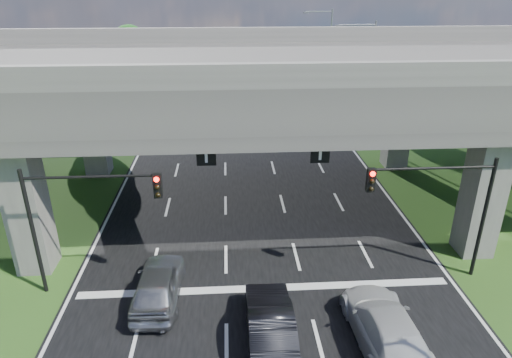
{
  "coord_description": "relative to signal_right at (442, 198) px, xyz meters",
  "views": [
    {
      "loc": [
        -1.53,
        -13.58,
        13.07
      ],
      "look_at": [
        -0.15,
        7.79,
        3.63
      ],
      "focal_mm": 32.0,
      "sensor_mm": 36.0,
      "label": 1
    }
  ],
  "objects": [
    {
      "name": "ground",
      "position": [
        -7.82,
        -3.94,
        -4.19
      ],
      "size": [
        160.0,
        160.0,
        0.0
      ],
      "primitive_type": "plane",
      "color": "#254014",
      "rests_on": "ground"
    },
    {
      "name": "road",
      "position": [
        -7.82,
        6.06,
        -4.17
      ],
      "size": [
        18.0,
        120.0,
        0.03
      ],
      "primitive_type": "cube",
      "color": "black",
      "rests_on": "ground"
    },
    {
      "name": "overpass",
      "position": [
        -7.82,
        8.06,
        3.73
      ],
      "size": [
        80.0,
        15.0,
        10.0
      ],
      "color": "#34322F",
      "rests_on": "ground"
    },
    {
      "name": "signal_right",
      "position": [
        0.0,
        0.0,
        0.0
      ],
      "size": [
        5.76,
        0.54,
        6.0
      ],
      "color": "black",
      "rests_on": "ground"
    },
    {
      "name": "signal_left",
      "position": [
        -15.65,
        0.0,
        0.0
      ],
      "size": [
        5.76,
        0.54,
        6.0
      ],
      "color": "black",
      "rests_on": "ground"
    },
    {
      "name": "streetlight_far",
      "position": [
        2.27,
        20.06,
        1.66
      ],
      "size": [
        3.38,
        0.25,
        10.0
      ],
      "color": "gray",
      "rests_on": "ground"
    },
    {
      "name": "streetlight_beyond",
      "position": [
        2.27,
        36.06,
        1.66
      ],
      "size": [
        3.38,
        0.25,
        10.0
      ],
      "color": "gray",
      "rests_on": "ground"
    },
    {
      "name": "tree_left_near",
      "position": [
        -21.78,
        22.06,
        0.63
      ],
      "size": [
        4.5,
        4.5,
        7.8
      ],
      "color": "black",
      "rests_on": "ground"
    },
    {
      "name": "tree_left_mid",
      "position": [
        -24.78,
        30.06,
        -0.01
      ],
      "size": [
        3.91,
        3.9,
        6.76
      ],
      "color": "black",
      "rests_on": "ground"
    },
    {
      "name": "tree_left_far",
      "position": [
        -20.78,
        38.06,
        0.95
      ],
      "size": [
        4.8,
        4.8,
        8.32
      ],
      "color": "black",
      "rests_on": "ground"
    },
    {
      "name": "tree_right_near",
      "position": [
        5.22,
        24.06,
        0.31
      ],
      "size": [
        4.2,
        4.2,
        7.28
      ],
      "color": "black",
      "rests_on": "ground"
    },
    {
      "name": "tree_right_mid",
      "position": [
        8.22,
        32.06,
        -0.01
      ],
      "size": [
        3.91,
        3.9,
        6.76
      ],
      "color": "black",
      "rests_on": "ground"
    },
    {
      "name": "tree_right_far",
      "position": [
        4.22,
        40.06,
        0.63
      ],
      "size": [
        4.5,
        4.5,
        7.8
      ],
      "color": "black",
      "rests_on": "ground"
    },
    {
      "name": "car_silver",
      "position": [
        -12.56,
        -0.94,
        -3.33
      ],
      "size": [
        2.11,
        4.92,
        1.66
      ],
      "primitive_type": "imported",
      "rotation": [
        0.0,
        0.0,
        3.11
      ],
      "color": "#96989D",
      "rests_on": "road"
    },
    {
      "name": "car_dark",
      "position": [
        -7.92,
        -3.71,
        -3.33
      ],
      "size": [
        1.78,
        5.04,
        1.66
      ],
      "primitive_type": "imported",
      "rotation": [
        0.0,
        0.0,
        3.14
      ],
      "color": "black",
      "rests_on": "road"
    },
    {
      "name": "car_white",
      "position": [
        -3.53,
        -4.22,
        -3.33
      ],
      "size": [
        2.54,
        5.8,
        1.66
      ],
      "primitive_type": "imported",
      "rotation": [
        0.0,
        0.0,
        3.18
      ],
      "color": "#B4B4B4",
      "rests_on": "road"
    }
  ]
}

